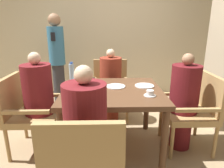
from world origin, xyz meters
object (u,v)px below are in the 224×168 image
at_px(chair_near_corner, 85,161).
at_px(chair_far_side, 111,86).
at_px(chair_left_side, 28,110).
at_px(plate_main_left, 144,86).
at_px(diner_in_left_chair, 39,102).
at_px(diner_in_right_chair, 184,101).
at_px(chair_right_side, 195,108).
at_px(standing_host, 57,58).
at_px(plate_main_right, 116,86).
at_px(glass_tall_near, 81,91).
at_px(glass_tall_mid, 76,79).
at_px(diner_in_near_chair, 86,138).
at_px(water_bottle, 72,73).
at_px(diner_in_far_chair, 111,84).
at_px(teacup_with_saucer, 150,94).

bearing_deg(chair_near_corner, chair_far_side, 83.05).
bearing_deg(chair_left_side, plate_main_left, 4.92).
bearing_deg(diner_in_left_chair, diner_in_right_chair, 0.00).
height_order(chair_right_side, standing_host, standing_host).
bearing_deg(plate_main_right, glass_tall_near, -140.99).
height_order(diner_in_right_chair, glass_tall_mid, diner_in_right_chair).
bearing_deg(chair_near_corner, chair_right_side, 37.45).
bearing_deg(standing_host, chair_far_side, -27.67).
height_order(diner_in_near_chair, standing_host, standing_host).
bearing_deg(diner_in_left_chair, glass_tall_near, -21.07).
bearing_deg(plate_main_left, standing_host, 135.74).
xyz_separation_m(plate_main_left, plate_main_right, (-0.34, -0.01, 0.00)).
distance_m(standing_host, water_bottle, 1.13).
bearing_deg(chair_near_corner, diner_in_left_chair, 123.55).
height_order(diner_in_far_chair, plate_main_right, diner_in_far_chair).
distance_m(chair_far_side, glass_tall_mid, 0.83).
bearing_deg(diner_in_near_chair, chair_near_corner, -90.00).
distance_m(chair_left_side, diner_in_near_chair, 1.06).
xyz_separation_m(diner_in_far_chair, diner_in_near_chair, (-0.22, -1.52, 0.04)).
height_order(chair_right_side, teacup_with_saucer, chair_right_side).
distance_m(diner_in_left_chair, teacup_with_saucer, 1.22).
relative_size(chair_near_corner, teacup_with_saucer, 7.24).
bearing_deg(diner_in_right_chair, plate_main_left, 165.20).
bearing_deg(teacup_with_saucer, diner_in_near_chair, -137.34).
xyz_separation_m(diner_in_right_chair, teacup_with_saucer, (-0.44, -0.21, 0.17)).
distance_m(chair_left_side, chair_far_side, 1.31).
bearing_deg(teacup_with_saucer, glass_tall_mid, 150.46).
relative_size(diner_in_near_chair, glass_tall_mid, 10.86).
xyz_separation_m(chair_near_corner, water_bottle, (-0.27, 1.23, 0.35)).
bearing_deg(diner_in_far_chair, chair_right_side, -38.52).
bearing_deg(glass_tall_near, glass_tall_mid, 104.10).
height_order(diner_in_left_chair, diner_in_near_chair, diner_in_near_chair).
distance_m(chair_left_side, diner_in_far_chair, 1.22).
height_order(diner_in_far_chair, plate_main_left, diner_in_far_chair).
height_order(chair_right_side, plate_main_left, chair_right_side).
distance_m(chair_left_side, diner_in_right_chair, 1.77).
height_order(diner_in_right_chair, teacup_with_saucer, diner_in_right_chair).
xyz_separation_m(diner_in_near_chair, standing_host, (-0.70, 2.14, 0.26)).
bearing_deg(glass_tall_near, diner_in_left_chair, 158.93).
height_order(chair_right_side, water_bottle, water_bottle).
xyz_separation_m(diner_in_near_chair, glass_tall_mid, (-0.21, 1.00, 0.19)).
relative_size(water_bottle, glass_tall_mid, 2.34).
bearing_deg(teacup_with_saucer, water_bottle, 147.82).
bearing_deg(diner_in_right_chair, glass_tall_mid, 168.93).
bearing_deg(chair_left_side, chair_far_side, 43.28).
height_order(chair_far_side, standing_host, standing_host).
xyz_separation_m(diner_in_left_chair, plate_main_right, (0.86, 0.10, 0.15)).
relative_size(chair_left_side, diner_in_right_chair, 0.78).
bearing_deg(plate_main_left, chair_near_corner, -120.62).
bearing_deg(chair_near_corner, plate_main_right, 75.19).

